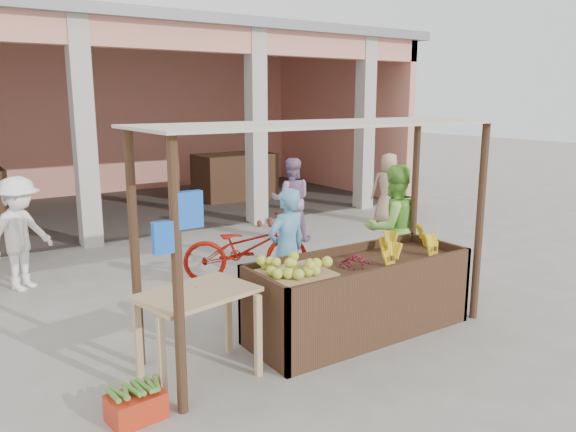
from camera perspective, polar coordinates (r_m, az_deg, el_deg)
ground at (r=6.33m, az=3.64°, el=-12.65°), size 60.00×60.00×0.00m
market_building at (r=13.95m, az=-19.30°, el=11.51°), size 14.40×6.40×4.20m
fruit_stall at (r=6.47m, az=7.25°, el=-8.33°), size 2.60×0.95×0.80m
stall_awning at (r=5.84m, az=3.42°, el=5.47°), size 4.09×1.35×2.39m
banana_heap at (r=6.78m, az=11.98°, el=-3.04°), size 1.21×0.66×0.22m
melon_tray at (r=5.83m, az=0.67°, el=-5.43°), size 0.71×0.62×0.19m
berry_heap at (r=6.28m, az=6.90°, el=-4.52°), size 0.40×0.32×0.13m
side_table at (r=5.40m, az=-9.20°, el=-8.99°), size 1.18×0.90×0.86m
papaya_pile at (r=5.32m, az=-9.29°, el=-6.66°), size 0.63×0.36×0.18m
red_crate at (r=5.08m, az=-15.18°, el=-18.19°), size 0.48×0.37×0.23m
plantain_bundle at (r=5.01m, az=-15.27°, el=-16.70°), size 0.35×0.24×0.07m
produce_sacks at (r=11.78m, az=-1.80°, el=0.33°), size 0.90×0.67×0.55m
vendor_blue at (r=6.97m, az=-0.11°, el=-3.05°), size 0.68×0.53×1.66m
vendor_green at (r=7.87m, az=10.65°, el=-0.85°), size 0.98×0.70×1.84m
motorcycle at (r=8.24m, az=-4.28°, el=-3.12°), size 1.34×2.02×1.00m
shopper_a at (r=8.56m, az=-25.59°, el=-1.23°), size 1.22×1.09×1.72m
shopper_c at (r=12.11m, az=10.17°, el=3.16°), size 0.94×0.94×1.67m
shopper_f at (r=10.44m, az=0.31°, el=2.08°), size 0.96×0.84×1.70m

